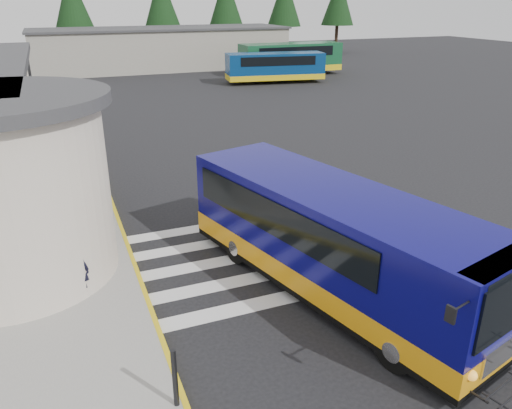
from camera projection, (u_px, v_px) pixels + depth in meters
name	position (u px, v px, depth m)	size (l,w,h in m)	color
ground	(264.00, 240.00, 15.67)	(140.00, 140.00, 0.00)	black
curb_strip	(115.00, 211.00, 17.65)	(0.12, 34.00, 0.16)	gold
crosswalk	(259.00, 254.00, 14.81)	(8.00, 5.35, 0.01)	silver
depot_building	(162.00, 48.00, 52.88)	(26.40, 8.40, 4.20)	gray
tree_line	(147.00, 0.00, 58.04)	(58.40, 4.40, 10.00)	black
transit_bus	(333.00, 244.00, 12.55)	(5.21, 10.05, 2.75)	#09075A
pedestrian_a	(80.00, 267.00, 12.26)	(0.57, 0.37, 1.56)	black
bollard	(175.00, 378.00, 8.91)	(0.10, 0.10, 1.23)	black
far_bus_a	(275.00, 66.00, 44.19)	(8.89, 3.73, 2.22)	navy
far_bus_b	(291.00, 57.00, 48.70)	(10.02, 2.84, 2.58)	#134828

